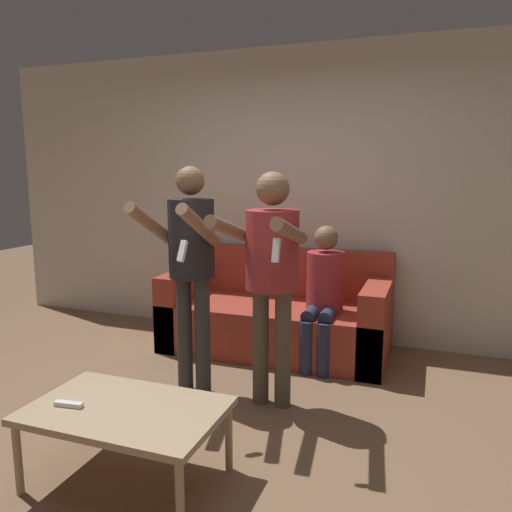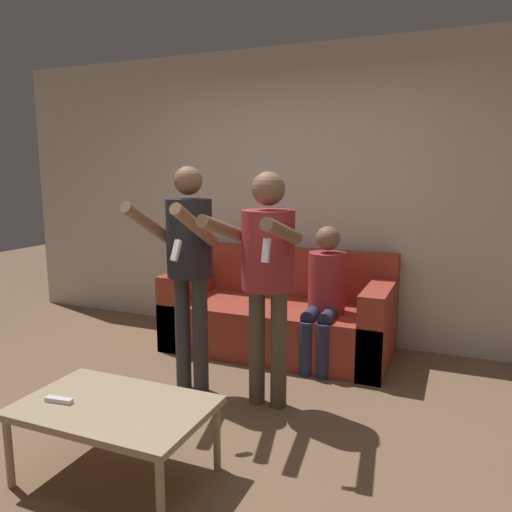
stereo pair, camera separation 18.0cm
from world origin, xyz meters
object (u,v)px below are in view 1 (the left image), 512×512
coffee_table (126,414)px  person_standing_left (191,255)px  couch (277,317)px  person_standing_right (271,262)px  remote_on_table (69,404)px  person_seated (323,290)px

coffee_table → person_standing_left: bearing=99.0°
couch → coffee_table: size_ratio=2.00×
person_standing_right → person_standing_left: bearing=179.9°
person_standing_left → remote_on_table: (-0.11, -1.15, -0.58)m
couch → coffee_table: bearing=-93.4°
couch → person_seated: (0.46, -0.20, 0.33)m
person_standing_left → person_seated: person_standing_left is taller
remote_on_table → coffee_table: bearing=18.4°
person_standing_left → person_standing_right: size_ratio=1.02×
remote_on_table → couch: bearing=79.8°
person_standing_left → remote_on_table: size_ratio=10.53×
person_seated → remote_on_table: size_ratio=7.47×
couch → person_standing_right: person_standing_right is taller
person_seated → coffee_table: size_ratio=1.17×
person_standing_left → person_seated: size_ratio=1.41×
person_standing_left → person_standing_right: (0.59, -0.00, -0.01)m
person_standing_right → person_seated: (0.16, 0.86, -0.37)m
person_standing_right → remote_on_table: bearing=-121.1°
person_standing_right → person_seated: 0.95m
couch → remote_on_table: couch is taller
couch → person_standing_right: 1.31m
couch → person_standing_left: 1.31m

